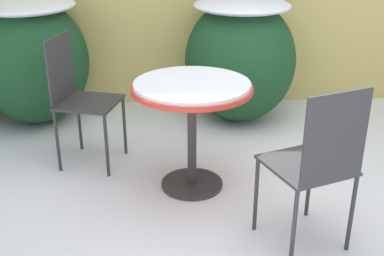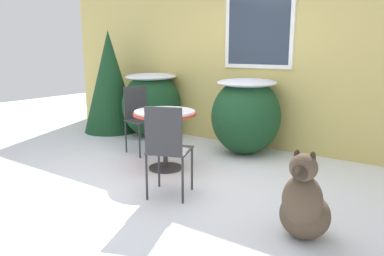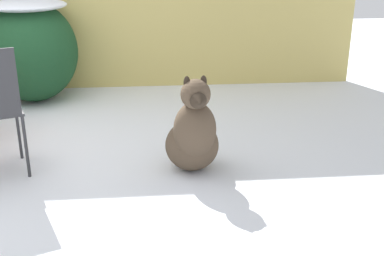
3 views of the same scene
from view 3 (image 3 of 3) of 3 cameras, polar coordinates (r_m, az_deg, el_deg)
name	(u,v)px [view 3 (image 3 of 3)]	position (r m, az deg, el deg)	size (l,w,h in m)	color
shrub_middle	(31,48)	(5.62, -18.53, 8.98)	(1.00, 1.05, 1.11)	#194223
dog	(193,135)	(3.59, 0.15, -0.88)	(0.44, 0.61, 0.77)	#4C3D2D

